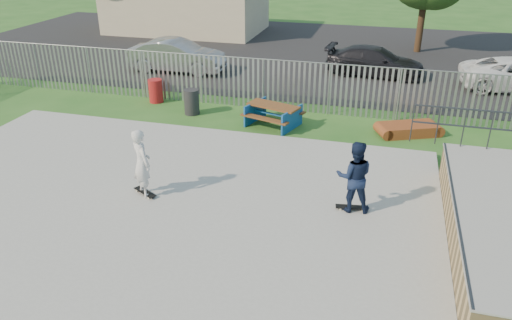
% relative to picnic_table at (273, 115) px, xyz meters
% --- Properties ---
extents(ground, '(120.00, 120.00, 0.00)m').
position_rel_picnic_table_xyz_m(ground, '(-1.84, -7.26, -0.41)').
color(ground, '#2A6021').
rests_on(ground, ground).
extents(concrete_slab, '(15.00, 12.00, 0.15)m').
position_rel_picnic_table_xyz_m(concrete_slab, '(-1.84, -7.26, -0.33)').
color(concrete_slab, '#9F9F9A').
rests_on(concrete_slab, ground).
extents(fence, '(26.04, 16.02, 2.00)m').
position_rel_picnic_table_xyz_m(fence, '(-0.84, -2.67, 0.59)').
color(fence, gray).
rests_on(fence, ground).
extents(picnic_table, '(2.27, 2.05, 0.80)m').
position_rel_picnic_table_xyz_m(picnic_table, '(0.00, 0.00, 0.00)').
color(picnic_table, brown).
rests_on(picnic_table, ground).
extents(funbox, '(2.12, 1.65, 0.38)m').
position_rel_picnic_table_xyz_m(funbox, '(4.81, 0.42, -0.22)').
color(funbox, brown).
rests_on(funbox, ground).
extents(trash_bin_red, '(0.58, 0.58, 0.96)m').
position_rel_picnic_table_xyz_m(trash_bin_red, '(-5.32, 1.31, 0.07)').
color(trash_bin_red, '#A5191B').
rests_on(trash_bin_red, ground).
extents(trash_bin_grey, '(0.59, 0.59, 0.98)m').
position_rel_picnic_table_xyz_m(trash_bin_grey, '(-3.35, 0.36, 0.08)').
color(trash_bin_grey, '#272729').
rests_on(trash_bin_grey, ground).
extents(parking_lot, '(40.00, 18.00, 0.02)m').
position_rel_picnic_table_xyz_m(parking_lot, '(-1.84, 11.74, -0.40)').
color(parking_lot, black).
rests_on(parking_lot, ground).
extents(car_silver, '(4.84, 1.80, 1.58)m').
position_rel_picnic_table_xyz_m(car_silver, '(-6.32, 5.85, 0.40)').
color(car_silver, '#A3A3A8').
rests_on(car_silver, parking_lot).
extents(car_dark, '(4.89, 2.36, 1.37)m').
position_rel_picnic_table_xyz_m(car_dark, '(3.20, 7.74, 0.30)').
color(car_dark, black).
rests_on(car_dark, parking_lot).
extents(building, '(10.40, 6.40, 3.20)m').
position_rel_picnic_table_xyz_m(building, '(-9.84, 15.74, 1.20)').
color(building, beige).
rests_on(building, ground).
extents(skateboard_a, '(0.82, 0.32, 0.08)m').
position_rel_picnic_table_xyz_m(skateboard_a, '(3.38, -5.51, -0.22)').
color(skateboard_a, black).
rests_on(skateboard_a, concrete_slab).
extents(skateboard_b, '(0.80, 0.57, 0.08)m').
position_rel_picnic_table_xyz_m(skateboard_b, '(-2.07, -6.19, -0.22)').
color(skateboard_b, black).
rests_on(skateboard_b, concrete_slab).
extents(skater_navy, '(1.01, 0.84, 1.87)m').
position_rel_picnic_table_xyz_m(skater_navy, '(3.38, -5.51, 0.68)').
color(skater_navy, '#131F3D').
rests_on(skater_navy, concrete_slab).
extents(skater_white, '(0.81, 0.78, 1.87)m').
position_rel_picnic_table_xyz_m(skater_white, '(-2.07, -6.19, 0.68)').
color(skater_white, silver).
rests_on(skater_white, concrete_slab).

